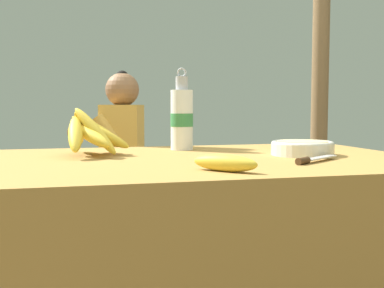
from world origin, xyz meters
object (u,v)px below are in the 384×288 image
wooden_bench (148,208)px  seated_vendor (115,158)px  banana_bunch_green (213,180)px  support_post_far (320,63)px  water_bottle (182,118)px  banana_bunch_ripe (89,133)px  serving_bowl (302,147)px  knife (311,159)px  loose_banana_front (225,163)px

wooden_bench → seated_vendor: (-0.19, -0.02, 0.29)m
wooden_bench → banana_bunch_green: 0.42m
banana_bunch_green → support_post_far: 1.06m
wooden_bench → seated_vendor: size_ratio=1.14×
wooden_bench → water_bottle: bearing=-91.2°
banana_bunch_ripe → support_post_far: bearing=38.9°
serving_bowl → water_bottle: size_ratio=0.68×
knife → banana_bunch_green: (0.15, 1.44, -0.28)m
loose_banana_front → banana_bunch_green: size_ratio=0.51×
loose_banana_front → support_post_far: size_ratio=0.06×
serving_bowl → water_bottle: water_bottle is taller
knife → support_post_far: size_ratio=0.08×
knife → seated_vendor: 1.49m
banana_bunch_ripe → wooden_bench: (0.36, 1.07, -0.50)m
water_bottle → loose_banana_front: water_bottle is taller
seated_vendor → support_post_far: (1.35, 0.18, 0.57)m
knife → seated_vendor: bearing=71.9°
banana_bunch_ripe → wooden_bench: 1.24m
serving_bowl → knife: bearing=-110.7°
support_post_far → banana_bunch_green: bearing=-168.7°
water_bottle → knife: bearing=-61.9°
loose_banana_front → wooden_bench: (0.05, 1.55, -0.44)m
water_bottle → banana_bunch_green: size_ratio=0.97×
loose_banana_front → support_post_far: support_post_far is taller
banana_bunch_ripe → loose_banana_front: size_ratio=1.99×
water_bottle → seated_vendor: size_ratio=0.26×
banana_bunch_ripe → serving_bowl: bearing=-13.2°
loose_banana_front → support_post_far: (1.21, 1.71, 0.42)m
wooden_bench → banana_bunch_ripe: bearing=-108.7°
knife → serving_bowl: bearing=34.3°
wooden_bench → seated_vendor: seated_vendor is taller
water_bottle → knife: (0.27, -0.50, -0.11)m
serving_bowl → water_bottle: 0.46m
loose_banana_front → knife: bearing=20.9°
water_bottle → loose_banana_front: size_ratio=1.89×
banana_bunch_ripe → seated_vendor: bearing=80.4°
wooden_bench → support_post_far: 1.45m
serving_bowl → wooden_bench: serving_bowl is taller
banana_bunch_green → serving_bowl: bearing=-93.2°
water_bottle → serving_bowl: bearing=-40.7°
banana_bunch_green → knife: bearing=-95.8°
serving_bowl → loose_banana_front: serving_bowl is taller
wooden_bench → support_post_far: (1.16, 0.16, 0.86)m
banana_bunch_ripe → seated_vendor: 1.09m
knife → support_post_far: (0.92, 1.60, 0.43)m
wooden_bench → loose_banana_front: bearing=-92.0°
serving_bowl → support_post_far: (0.84, 1.39, 0.41)m
banana_bunch_ripe → banana_bunch_green: 1.36m
banana_bunch_ripe → seated_vendor: size_ratio=0.28×
seated_vendor → support_post_far: bearing=-157.5°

